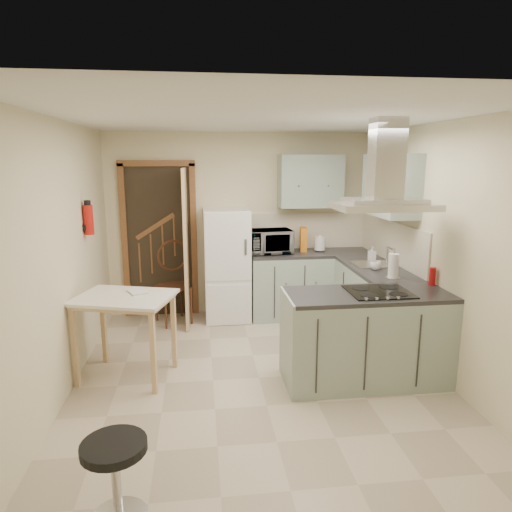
{
  "coord_description": "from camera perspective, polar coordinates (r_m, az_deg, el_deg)",
  "views": [
    {
      "loc": [
        -0.55,
        -4.17,
        2.14
      ],
      "look_at": [
        0.03,
        0.45,
        1.15
      ],
      "focal_mm": 32.0,
      "sensor_mm": 36.0,
      "label": 1
    }
  ],
  "objects": [
    {
      "name": "floor",
      "position": [
        4.72,
        0.38,
        -14.96
      ],
      "size": [
        4.2,
        4.2,
        0.0
      ],
      "primitive_type": "plane",
      "color": "#BFAE94",
      "rests_on": "ground"
    },
    {
      "name": "ceiling",
      "position": [
        4.22,
        0.43,
        16.9
      ],
      "size": [
        4.2,
        4.2,
        0.0
      ],
      "primitive_type": "plane",
      "rotation": [
        3.14,
        0.0,
        0.0
      ],
      "color": "silver",
      "rests_on": "back_wall"
    },
    {
      "name": "back_wall",
      "position": [
        6.36,
        -2.06,
        3.94
      ],
      "size": [
        3.6,
        0.0,
        3.6
      ],
      "primitive_type": "plane",
      "rotation": [
        1.57,
        0.0,
        0.0
      ],
      "color": "beige",
      "rests_on": "floor"
    },
    {
      "name": "left_wall",
      "position": [
        4.44,
        -23.27,
        -0.53
      ],
      "size": [
        0.0,
        4.2,
        4.2
      ],
      "primitive_type": "plane",
      "rotation": [
        1.57,
        0.0,
        1.57
      ],
      "color": "beige",
      "rests_on": "floor"
    },
    {
      "name": "right_wall",
      "position": [
        4.87,
        21.91,
        0.6
      ],
      "size": [
        0.0,
        4.2,
        4.2
      ],
      "primitive_type": "plane",
      "rotation": [
        1.57,
        0.0,
        -1.57
      ],
      "color": "beige",
      "rests_on": "floor"
    },
    {
      "name": "doorway",
      "position": [
        6.36,
        -11.95,
        1.86
      ],
      "size": [
        1.1,
        0.12,
        2.1
      ],
      "primitive_type": "cube",
      "color": "brown",
      "rests_on": "floor"
    },
    {
      "name": "fridge",
      "position": [
        6.14,
        -3.64,
        -1.11
      ],
      "size": [
        0.6,
        0.6,
        1.5
      ],
      "primitive_type": "cube",
      "color": "white",
      "rests_on": "floor"
    },
    {
      "name": "counter_back",
      "position": [
        6.32,
        4.21,
        -3.55
      ],
      "size": [
        1.08,
        0.6,
        0.9
      ],
      "primitive_type": "cube",
      "color": "#9EB2A0",
      "rests_on": "floor"
    },
    {
      "name": "counter_right",
      "position": [
        5.92,
        13.52,
        -4.92
      ],
      "size": [
        0.6,
        1.95,
        0.9
      ],
      "primitive_type": "cube",
      "color": "#9EB2A0",
      "rests_on": "floor"
    },
    {
      "name": "splashback",
      "position": [
        6.51,
        6.41,
        3.17
      ],
      "size": [
        1.68,
        0.02,
        0.5
      ],
      "primitive_type": "cube",
      "color": "beige",
      "rests_on": "counter_back"
    },
    {
      "name": "wall_cabinet_back",
      "position": [
        6.28,
        6.81,
        9.26
      ],
      "size": [
        0.85,
        0.35,
        0.7
      ],
      "primitive_type": "cube",
      "color": "#9EB2A0",
      "rests_on": "back_wall"
    },
    {
      "name": "wall_cabinet_right",
      "position": [
        5.48,
        16.49,
        8.48
      ],
      "size": [
        0.35,
        0.9,
        0.7
      ],
      "primitive_type": "cube",
      "color": "#9EB2A0",
      "rests_on": "right_wall"
    },
    {
      "name": "peninsula",
      "position": [
        4.61,
        13.62,
        -9.85
      ],
      "size": [
        1.55,
        0.65,
        0.9
      ],
      "primitive_type": "cube",
      "color": "#9EB2A0",
      "rests_on": "floor"
    },
    {
      "name": "hob",
      "position": [
        4.5,
        15.1,
        -4.34
      ],
      "size": [
        0.58,
        0.5,
        0.01
      ],
      "primitive_type": "cube",
      "color": "black",
      "rests_on": "peninsula"
    },
    {
      "name": "extractor_hood",
      "position": [
        4.35,
        15.68,
        6.02
      ],
      "size": [
        0.9,
        0.55,
        0.1
      ],
      "primitive_type": "cube",
      "color": "silver",
      "rests_on": "ceiling"
    },
    {
      "name": "sink",
      "position": [
        5.65,
        14.36,
        -1.01
      ],
      "size": [
        0.45,
        0.4,
        0.01
      ],
      "primitive_type": "cube",
      "color": "silver",
      "rests_on": "counter_right"
    },
    {
      "name": "fire_extinguisher",
      "position": [
        5.25,
        -20.2,
        4.26
      ],
      "size": [
        0.1,
        0.1,
        0.32
      ],
      "primitive_type": "cylinder",
      "color": "#B2140F",
      "rests_on": "left_wall"
    },
    {
      "name": "drop_leaf_table",
      "position": [
        4.75,
        -15.88,
        -9.7
      ],
      "size": [
        1.06,
        0.91,
        0.84
      ],
      "primitive_type": "cube",
      "rotation": [
        0.0,
        0.0,
        -0.29
      ],
      "color": "tan",
      "rests_on": "floor"
    },
    {
      "name": "bentwood_chair",
      "position": [
        6.12,
        -10.32,
        -3.77
      ],
      "size": [
        0.58,
        0.58,
        0.99
      ],
      "primitive_type": "cube",
      "rotation": [
        0.0,
        0.0,
        0.42
      ],
      "color": "#4C2119",
      "rests_on": "floor"
    },
    {
      "name": "stool",
      "position": [
        3.14,
        -17.07,
        -25.3
      ],
      "size": [
        0.45,
        0.45,
        0.52
      ],
      "primitive_type": "cylinder",
      "rotation": [
        0.0,
        0.0,
        0.19
      ],
      "color": "black",
      "rests_on": "floor"
    },
    {
      "name": "microwave",
      "position": [
        6.14,
        1.74,
        1.83
      ],
      "size": [
        0.61,
        0.44,
        0.32
      ],
      "primitive_type": "imported",
      "rotation": [
        0.0,
        0.0,
        0.1
      ],
      "color": "black",
      "rests_on": "counter_back"
    },
    {
      "name": "kettle",
      "position": [
        6.32,
        7.97,
        1.56
      ],
      "size": [
        0.19,
        0.19,
        0.22
      ],
      "primitive_type": "cylinder",
      "rotation": [
        0.0,
        0.0,
        0.34
      ],
      "color": "white",
      "rests_on": "counter_back"
    },
    {
      "name": "cereal_box",
      "position": [
        6.31,
        5.96,
        2.1
      ],
      "size": [
        0.12,
        0.23,
        0.33
      ],
      "primitive_type": "cube",
      "rotation": [
        0.0,
        0.0,
        -0.16
      ],
      "color": "orange",
      "rests_on": "counter_back"
    },
    {
      "name": "soap_bottle",
      "position": [
        5.89,
        14.3,
        0.33
      ],
      "size": [
        0.08,
        0.09,
        0.17
      ],
      "primitive_type": "imported",
      "rotation": [
        0.0,
        0.0,
        0.08
      ],
      "color": "#A4A6B0",
      "rests_on": "counter_right"
    },
    {
      "name": "paper_towel",
      "position": [
        5.04,
        16.81,
        -1.16
      ],
      "size": [
        0.13,
        0.13,
        0.27
      ],
      "primitive_type": "cylinder",
      "rotation": [
        0.0,
        0.0,
        0.27
      ],
      "color": "white",
      "rests_on": "counter_right"
    },
    {
      "name": "cup",
      "position": [
        5.38,
        14.74,
        -1.18
      ],
      "size": [
        0.13,
        0.13,
        0.1
      ],
      "primitive_type": "imported",
      "rotation": [
        0.0,
        0.0,
        0.03
      ],
      "color": "silver",
      "rests_on": "counter_right"
    },
    {
      "name": "red_bottle",
      "position": [
        4.9,
        21.19,
        -2.39
      ],
      "size": [
        0.08,
        0.08,
        0.18
      ],
      "primitive_type": "cylinder",
      "rotation": [
        0.0,
        0.0,
        0.38
      ],
      "color": "#A30E10",
      "rests_on": "peninsula"
    },
    {
      "name": "book",
      "position": [
        4.66,
        -15.54,
        -4.01
      ],
      "size": [
        0.23,
        0.25,
        0.09
      ],
      "primitive_type": "imported",
      "rotation": [
        0.0,
        0.0,
        0.47
      ],
      "color": "#AA5338",
      "rests_on": "drop_leaf_table"
    }
  ]
}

